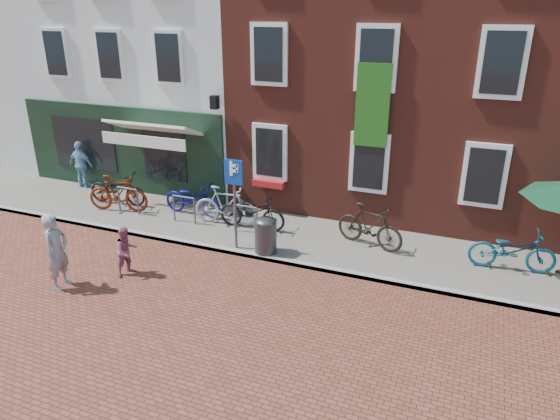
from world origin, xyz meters
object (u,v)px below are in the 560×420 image
at_px(cafe_person, 81,165).
at_px(litter_bin, 266,233).
at_px(bicycle_4, 252,211).
at_px(bicycle_6, 512,250).
at_px(parking_sign, 234,189).
at_px(bicycle_2, 193,199).
at_px(bicycle_0, 117,189).
at_px(bicycle_5, 370,226).
at_px(woman, 57,251).
at_px(bicycle_1, 118,193).
at_px(boy, 127,251).
at_px(bicycle_3, 226,206).

bearing_deg(cafe_person, litter_bin, 166.04).
bearing_deg(bicycle_4, bicycle_6, -92.00).
xyz_separation_m(parking_sign, bicycle_2, (-2.24, 1.58, -1.14)).
distance_m(litter_bin, bicycle_0, 5.98).
height_order(litter_bin, bicycle_5, bicycle_5).
bearing_deg(woman, bicycle_1, 13.87).
distance_m(boy, bicycle_5, 6.17).
height_order(boy, bicycle_5, bicycle_5).
bearing_deg(cafe_person, bicycle_6, 178.15).
bearing_deg(bicycle_5, litter_bin, 136.33).
height_order(bicycle_1, bicycle_4, bicycle_1).
bearing_deg(bicycle_2, bicycle_1, 107.40).
relative_size(parking_sign, bicycle_4, 1.23).
relative_size(boy, bicycle_1, 0.64).
bearing_deg(boy, litter_bin, -29.60).
bearing_deg(bicycle_2, bicycle_0, 95.22).
height_order(bicycle_2, bicycle_5, bicycle_5).
xyz_separation_m(litter_bin, parking_sign, (-0.83, -0.06, 1.12)).
height_order(cafe_person, bicycle_5, cafe_person).
xyz_separation_m(litter_bin, bicycle_0, (-5.81, 1.41, -0.02)).
xyz_separation_m(parking_sign, bicycle_3, (-0.98, 1.31, -1.08)).
height_order(litter_bin, bicycle_2, same).
xyz_separation_m(parking_sign, bicycle_4, (-0.14, 1.32, -1.14)).
distance_m(bicycle_4, bicycle_6, 6.83).
bearing_deg(woman, cafe_person, 30.07).
distance_m(bicycle_3, bicycle_6, 7.67).
height_order(boy, cafe_person, cafe_person).
relative_size(parking_sign, bicycle_6, 1.23).
bearing_deg(bicycle_4, bicycle_2, 80.11).
relative_size(litter_bin, bicycle_5, 0.54).
xyz_separation_m(cafe_person, bicycle_5, (10.41, -0.93, -0.24)).
bearing_deg(bicycle_1, bicycle_0, 28.43).
bearing_deg(bicycle_0, parking_sign, -111.37).
bearing_deg(bicycle_0, bicycle_4, -96.73).
relative_size(cafe_person, bicycle_6, 0.83).
xyz_separation_m(bicycle_2, bicycle_6, (8.92, -0.16, 0.00)).
bearing_deg(litter_bin, bicycle_3, 145.37).
distance_m(bicycle_1, bicycle_4, 4.43).
bearing_deg(bicycle_2, litter_bin, -113.26).
distance_m(bicycle_1, bicycle_5, 7.79).
relative_size(boy, bicycle_2, 0.62).
relative_size(parking_sign, bicycle_0, 1.23).
distance_m(bicycle_2, bicycle_4, 2.11).
distance_m(litter_bin, boy, 3.43).
relative_size(cafe_person, bicycle_3, 0.86).
distance_m(cafe_person, bicycle_2, 5.02).
xyz_separation_m(bicycle_2, bicycle_3, (1.26, -0.27, 0.06)).
height_order(bicycle_3, bicycle_6, bicycle_3).
distance_m(parking_sign, bicycle_3, 1.96).
bearing_deg(bicycle_2, bicycle_5, -88.52).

